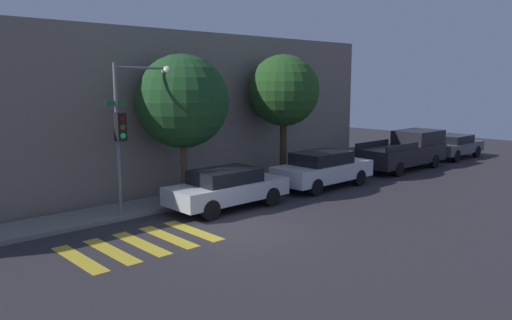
{
  "coord_description": "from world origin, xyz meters",
  "views": [
    {
      "loc": [
        -9.55,
        -11.16,
        4.5
      ],
      "look_at": [
        2.8,
        2.1,
        1.6
      ],
      "focal_mm": 35.0,
      "sensor_mm": 36.0,
      "label": 1
    }
  ],
  "objects_px": {
    "sedan_middle": "(323,168)",
    "pickup_truck": "(406,150)",
    "sedan_far_end": "(453,146)",
    "tree_midblock": "(284,91)",
    "sedan_near_corner": "(227,188)",
    "tree_near_corner": "(182,101)",
    "traffic_light_pole": "(131,116)"
  },
  "relations": [
    {
      "from": "sedan_middle",
      "to": "pickup_truck",
      "type": "xyz_separation_m",
      "value": [
        6.62,
        0.0,
        0.14
      ]
    },
    {
      "from": "sedan_far_end",
      "to": "tree_midblock",
      "type": "distance_m",
      "value": 12.84
    },
    {
      "from": "sedan_near_corner",
      "to": "tree_midblock",
      "type": "distance_m",
      "value": 6.17
    },
    {
      "from": "sedan_middle",
      "to": "tree_midblock",
      "type": "height_order",
      "value": "tree_midblock"
    },
    {
      "from": "sedan_far_end",
      "to": "tree_near_corner",
      "type": "relative_size",
      "value": 0.77
    },
    {
      "from": "sedan_middle",
      "to": "sedan_far_end",
      "type": "xyz_separation_m",
      "value": [
        11.86,
        0.0,
        -0.08
      ]
    },
    {
      "from": "sedan_near_corner",
      "to": "tree_near_corner",
      "type": "relative_size",
      "value": 0.82
    },
    {
      "from": "sedan_far_end",
      "to": "tree_near_corner",
      "type": "height_order",
      "value": "tree_near_corner"
    },
    {
      "from": "sedan_middle",
      "to": "pickup_truck",
      "type": "distance_m",
      "value": 6.62
    },
    {
      "from": "traffic_light_pole",
      "to": "sedan_near_corner",
      "type": "xyz_separation_m",
      "value": [
        2.94,
        -1.27,
        -2.6
      ]
    },
    {
      "from": "pickup_truck",
      "to": "tree_midblock",
      "type": "xyz_separation_m",
      "value": [
        -7.02,
        1.95,
        3.09
      ]
    },
    {
      "from": "tree_midblock",
      "to": "traffic_light_pole",
      "type": "bearing_deg",
      "value": -175.02
    },
    {
      "from": "tree_midblock",
      "to": "pickup_truck",
      "type": "bearing_deg",
      "value": -15.51
    },
    {
      "from": "sedan_near_corner",
      "to": "sedan_far_end",
      "type": "distance_m",
      "value": 17.1
    },
    {
      "from": "sedan_near_corner",
      "to": "tree_midblock",
      "type": "height_order",
      "value": "tree_midblock"
    },
    {
      "from": "tree_near_corner",
      "to": "sedan_far_end",
      "type": "bearing_deg",
      "value": -6.32
    },
    {
      "from": "traffic_light_pole",
      "to": "pickup_truck",
      "type": "distance_m",
      "value": 15.06
    },
    {
      "from": "tree_near_corner",
      "to": "tree_midblock",
      "type": "xyz_separation_m",
      "value": [
        5.32,
        0.0,
        0.3
      ]
    },
    {
      "from": "sedan_near_corner",
      "to": "tree_midblock",
      "type": "relative_size",
      "value": 0.8
    },
    {
      "from": "sedan_near_corner",
      "to": "sedan_far_end",
      "type": "relative_size",
      "value": 1.06
    },
    {
      "from": "sedan_near_corner",
      "to": "sedan_middle",
      "type": "relative_size",
      "value": 0.96
    },
    {
      "from": "sedan_far_end",
      "to": "sedan_near_corner",
      "type": "bearing_deg",
      "value": -180.0
    },
    {
      "from": "sedan_near_corner",
      "to": "sedan_middle",
      "type": "height_order",
      "value": "sedan_middle"
    },
    {
      "from": "sedan_near_corner",
      "to": "sedan_middle",
      "type": "bearing_deg",
      "value": 0.0
    },
    {
      "from": "pickup_truck",
      "to": "tree_midblock",
      "type": "height_order",
      "value": "tree_midblock"
    },
    {
      "from": "traffic_light_pole",
      "to": "sedan_middle",
      "type": "bearing_deg",
      "value": -8.81
    },
    {
      "from": "tree_midblock",
      "to": "tree_near_corner",
      "type": "bearing_deg",
      "value": 180.0
    },
    {
      "from": "traffic_light_pole",
      "to": "sedan_near_corner",
      "type": "height_order",
      "value": "traffic_light_pole"
    },
    {
      "from": "sedan_middle",
      "to": "tree_near_corner",
      "type": "height_order",
      "value": "tree_near_corner"
    },
    {
      "from": "sedan_middle",
      "to": "pickup_truck",
      "type": "bearing_deg",
      "value": 0.0
    },
    {
      "from": "traffic_light_pole",
      "to": "sedan_far_end",
      "type": "distance_m",
      "value": 20.26
    },
    {
      "from": "sedan_far_end",
      "to": "tree_near_corner",
      "type": "bearing_deg",
      "value": 173.68
    }
  ]
}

